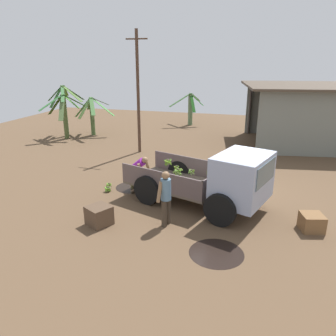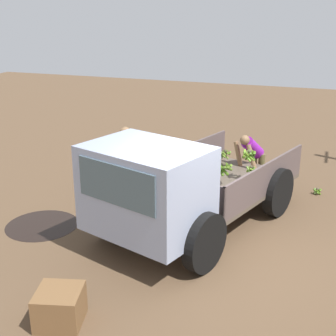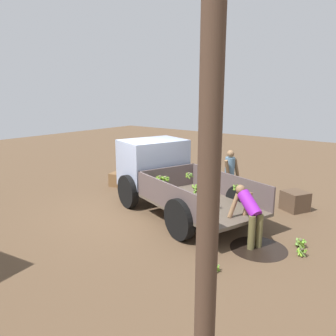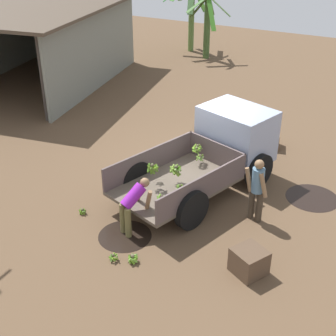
% 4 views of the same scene
% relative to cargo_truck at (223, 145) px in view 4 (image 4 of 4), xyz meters
% --- Properties ---
extents(ground, '(36.00, 36.00, 0.00)m').
position_rel_cargo_truck_xyz_m(ground, '(0.16, 0.91, -1.03)').
color(ground, brown).
extents(mud_patch_0, '(1.26, 1.26, 0.01)m').
position_rel_cargo_truck_xyz_m(mud_patch_0, '(-3.55, 1.00, -1.03)').
color(mud_patch_0, black).
rests_on(mud_patch_0, ground).
extents(mud_patch_1, '(1.39, 1.39, 0.01)m').
position_rel_cargo_truck_xyz_m(mud_patch_1, '(0.14, -2.54, -1.03)').
color(mud_patch_1, black).
rests_on(mud_patch_1, ground).
extents(cargo_truck, '(5.03, 3.33, 1.94)m').
position_rel_cargo_truck_xyz_m(cargo_truck, '(0.00, 0.00, 0.00)').
color(cargo_truck, brown).
rests_on(cargo_truck, ground).
extents(warehouse_shed, '(9.53, 7.29, 3.28)m').
position_rel_cargo_truck_xyz_m(warehouse_shed, '(4.69, 10.04, 1.34)').
color(warehouse_shed, gray).
rests_on(warehouse_shed, ground).
extents(banana_palm_1, '(1.80, 2.24, 3.02)m').
position_rel_cargo_truck_xyz_m(banana_palm_1, '(10.85, 5.16, 0.55)').
color(banana_palm_1, '#3F5A2B').
rests_on(banana_palm_1, ground).
extents(banana_palm_2, '(2.60, 2.34, 3.41)m').
position_rel_cargo_truck_xyz_m(banana_palm_2, '(11.71, 6.44, 0.86)').
color(banana_palm_2, '#5D7D3D').
rests_on(banana_palm_2, ground).
extents(person_foreground_visitor, '(0.40, 0.67, 1.66)m').
position_rel_cargo_truck_xyz_m(person_foreground_visitor, '(-1.51, -1.46, -0.11)').
color(person_foreground_visitor, '#3C3126').
rests_on(person_foreground_visitor, ground).
extents(person_worker_loading, '(0.84, 0.73, 1.31)m').
position_rel_cargo_truck_xyz_m(person_worker_loading, '(-3.25, 0.92, -0.25)').
color(person_worker_loading, brown).
rests_on(person_worker_loading, ground).
extents(banana_bunch_on_ground_0, '(0.26, 0.25, 0.21)m').
position_rel_cargo_truck_xyz_m(banana_bunch_on_ground_0, '(-4.25, 0.35, -0.92)').
color(banana_bunch_on_ground_0, brown).
rests_on(banana_bunch_on_ground_0, ground).
extents(banana_bunch_on_ground_1, '(0.22, 0.22, 0.18)m').
position_rel_cargo_truck_xyz_m(banana_bunch_on_ground_1, '(-4.39, 0.75, -0.93)').
color(banana_bunch_on_ground_1, '#4B4330').
rests_on(banana_bunch_on_ground_1, ground).
extents(banana_bunch_on_ground_2, '(0.20, 0.19, 0.16)m').
position_rel_cargo_truck_xyz_m(banana_bunch_on_ground_2, '(-3.27, 2.42, -0.94)').
color(banana_bunch_on_ground_2, brown).
rests_on(banana_bunch_on_ground_2, ground).
extents(wooden_crate_0, '(0.86, 0.86, 0.57)m').
position_rel_cargo_truck_xyz_m(wooden_crate_0, '(-3.39, -1.97, -0.75)').
color(wooden_crate_0, brown).
rests_on(wooden_crate_0, ground).
extents(wooden_crate_1, '(0.73, 0.73, 0.48)m').
position_rel_cargo_truck_xyz_m(wooden_crate_1, '(2.56, -0.62, -0.79)').
color(wooden_crate_1, brown).
rests_on(wooden_crate_1, ground).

